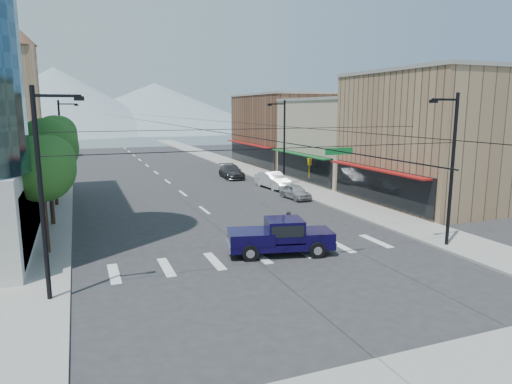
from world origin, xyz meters
TOP-DOWN VIEW (x-y plane):
  - ground at (0.00, 0.00)m, footprint 160.00×160.00m
  - sidewalk_left at (-12.00, 40.00)m, footprint 4.00×120.00m
  - sidewalk_right at (12.00, 40.00)m, footprint 4.00×120.00m
  - shop_near at (20.00, 10.00)m, footprint 12.00×14.00m
  - shop_mid at (20.00, 24.00)m, footprint 12.00×14.00m
  - shop_far at (20.00, 40.00)m, footprint 12.00×18.00m
  - clock_tower at (-16.50, 62.00)m, footprint 4.80×4.80m
  - mountain_left at (-15.00, 150.00)m, footprint 80.00×80.00m
  - mountain_right at (20.00, 160.00)m, footprint 90.00×90.00m
  - tree_near at (-11.07, 6.10)m, footprint 3.65×3.64m
  - tree_midnear at (-11.07, 13.10)m, footprint 4.09×4.09m
  - tree_midfar at (-11.07, 20.10)m, footprint 3.65×3.64m
  - tree_far at (-11.07, 27.10)m, footprint 4.09×4.09m
  - signal_rig at (0.19, -1.00)m, footprint 21.80×0.20m
  - lamp_pole_nw at (-10.67, 30.00)m, footprint 2.00×0.25m
  - lamp_pole_ne at (10.67, 22.00)m, footprint 2.00×0.25m
  - pickup_truck at (1.02, 1.40)m, footprint 6.28×3.40m
  - pedestrian at (2.78, 3.99)m, footprint 0.65×0.77m
  - parked_car_near at (8.99, 15.60)m, footprint 1.88×3.99m
  - parked_car_mid at (9.40, 21.63)m, footprint 2.29×5.27m
  - parked_car_far at (7.60, 29.91)m, footprint 2.51×5.51m

SIDE VIEW (x-z plane):
  - ground at x=0.00m, z-range 0.00..0.00m
  - sidewalk_left at x=-12.00m, z-range 0.00..0.15m
  - sidewalk_right at x=12.00m, z-range 0.00..0.15m
  - parked_car_near at x=8.99m, z-range 0.00..1.32m
  - parked_car_far at x=7.60m, z-range 0.00..1.56m
  - parked_car_mid at x=9.40m, z-range 0.00..1.68m
  - pedestrian at x=2.78m, z-range 0.00..1.78m
  - pickup_truck at x=1.02m, z-range 0.04..2.06m
  - shop_mid at x=20.00m, z-range 0.00..9.00m
  - signal_rig at x=0.19m, z-range 0.14..9.14m
  - lamp_pole_nw at x=-10.67m, z-range 0.44..9.44m
  - lamp_pole_ne at x=10.67m, z-range 0.44..9.44m
  - tree_near at x=-11.07m, z-range 1.64..8.34m
  - tree_midfar at x=-11.07m, z-range 1.64..8.34m
  - shop_far at x=20.00m, z-range 0.00..10.00m
  - shop_near at x=20.00m, z-range 0.00..11.00m
  - tree_midnear at x=-11.07m, z-range 1.83..9.35m
  - tree_far at x=-11.07m, z-range 1.83..9.35m
  - mountain_right at x=20.00m, z-range 0.00..18.00m
  - clock_tower at x=-16.50m, z-range 0.44..20.84m
  - mountain_left at x=-15.00m, z-range 0.00..22.00m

